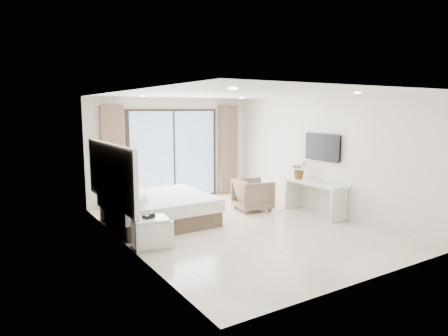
{
  "coord_description": "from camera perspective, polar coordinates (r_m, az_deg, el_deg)",
  "views": [
    {
      "loc": [
        -4.42,
        -6.58,
        2.39
      ],
      "look_at": [
        -0.09,
        0.4,
        1.19
      ],
      "focal_mm": 32.0,
      "sensor_mm": 36.0,
      "label": 1
    }
  ],
  "objects": [
    {
      "name": "nightstand",
      "position": [
        7.12,
        -10.47,
        -9.14
      ],
      "size": [
        0.66,
        0.57,
        0.53
      ],
      "rotation": [
        0.0,
        0.0,
        -0.16
      ],
      "color": "silver",
      "rests_on": "ground"
    },
    {
      "name": "armchair",
      "position": [
        9.58,
        4.15,
        -3.62
      ],
      "size": [
        0.88,
        0.92,
        0.82
      ],
      "primitive_type": "imported",
      "rotation": [
        0.0,
        0.0,
        1.39
      ],
      "color": "#806854",
      "rests_on": "ground"
    },
    {
      "name": "plant",
      "position": [
        9.65,
        10.64,
        -0.47
      ],
      "size": [
        0.52,
        0.55,
        0.34
      ],
      "primitive_type": "imported",
      "rotation": [
        0.0,
        0.0,
        0.39
      ],
      "color": "#33662D",
      "rests_on": "console_desk"
    },
    {
      "name": "phone",
      "position": [
        7.04,
        -10.71,
        -6.8
      ],
      "size": [
        0.22,
        0.19,
        0.06
      ],
      "primitive_type": "cube",
      "rotation": [
        0.0,
        0.0,
        0.34
      ],
      "color": "black",
      "rests_on": "nightstand"
    },
    {
      "name": "console_desk",
      "position": [
        9.33,
        12.86,
        -3.18
      ],
      "size": [
        0.5,
        1.61,
        0.77
      ],
      "color": "silver",
      "rests_on": "ground"
    },
    {
      "name": "ground",
      "position": [
        8.28,
        1.99,
        -8.45
      ],
      "size": [
        6.2,
        6.2,
        0.0
      ],
      "primitive_type": "plane",
      "color": "beige",
      "rests_on": "ground"
    },
    {
      "name": "room_shell",
      "position": [
        8.6,
        -2.28,
        2.92
      ],
      "size": [
        4.62,
        6.22,
        2.72
      ],
      "color": "silver",
      "rests_on": "ground"
    },
    {
      "name": "bed",
      "position": [
        8.6,
        -9.39,
        -5.81
      ],
      "size": [
        2.08,
        1.98,
        0.72
      ],
      "color": "brown",
      "rests_on": "ground"
    }
  ]
}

